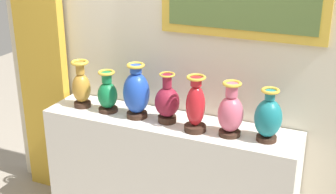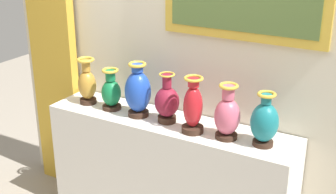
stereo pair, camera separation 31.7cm
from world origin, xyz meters
name	(u,v)px [view 1 (the left image)]	position (x,y,z in m)	size (l,w,h in m)	color
display_shelf	(168,176)	(0.00, 0.00, 0.45)	(1.85, 0.41, 0.90)	silver
back_wall	(185,21)	(0.01, 0.27, 1.55)	(3.07, 0.14, 3.09)	beige
curtain_gold	(41,55)	(-1.18, 0.15, 1.20)	(0.43, 0.08, 2.40)	gold
vase_ochre	(81,87)	(-0.70, -0.01, 1.06)	(0.14, 0.14, 0.36)	#382319
vase_emerald	(107,94)	(-0.48, -0.02, 1.03)	(0.14, 0.14, 0.31)	#382319
vase_sapphire	(136,93)	(-0.23, -0.02, 1.08)	(0.19, 0.19, 0.40)	#382319
vase_burgundy	(167,102)	(0.00, -0.01, 1.05)	(0.17, 0.17, 0.36)	#382319
vase_crimson	(196,106)	(0.23, -0.07, 1.07)	(0.15, 0.15, 0.39)	#382319
vase_rose	(231,113)	(0.46, -0.04, 1.06)	(0.17, 0.17, 0.37)	#382319
vase_teal	(268,118)	(0.70, -0.02, 1.05)	(0.18, 0.18, 0.35)	#382319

